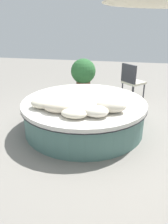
# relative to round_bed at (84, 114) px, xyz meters

# --- Properties ---
(ground_plane) EXTENTS (16.00, 16.00, 0.00)m
(ground_plane) POSITION_rel_round_bed_xyz_m (0.00, 0.00, -0.31)
(ground_plane) COLOR gray
(round_bed) EXTENTS (2.47, 2.47, 0.60)m
(round_bed) POSITION_rel_round_bed_xyz_m (0.00, 0.00, 0.00)
(round_bed) COLOR #4C726B
(round_bed) RESTS_ON ground_plane
(throw_pillow_0) EXTENTS (0.49, 0.36, 0.18)m
(throw_pillow_0) POSITION_rel_round_bed_xyz_m (0.64, 0.51, 0.38)
(throw_pillow_0) COLOR beige
(throw_pillow_0) RESTS_ON round_bed
(throw_pillow_1) EXTENTS (0.54, 0.28, 0.20)m
(throw_pillow_1) POSITION_rel_round_bed_xyz_m (0.32, 0.66, 0.39)
(throw_pillow_1) COLOR beige
(throw_pillow_1) RESTS_ON round_bed
(throw_pillow_2) EXTENTS (0.44, 0.30, 0.14)m
(throw_pillow_2) POSITION_rel_round_bed_xyz_m (-0.00, 0.81, 0.36)
(throw_pillow_2) COLOR beige
(throw_pillow_2) RESTS_ON round_bed
(throw_pillow_3) EXTENTS (0.43, 0.33, 0.18)m
(throw_pillow_3) POSITION_rel_round_bed_xyz_m (-0.34, 0.69, 0.38)
(throw_pillow_3) COLOR silver
(throw_pillow_3) RESTS_ON round_bed
(throw_pillow_4) EXTENTS (0.52, 0.35, 0.22)m
(throw_pillow_4) POSITION_rel_round_bed_xyz_m (-0.57, 0.44, 0.40)
(throw_pillow_4) COLOR beige
(throw_pillow_4) RESTS_ON round_bed
(patio_chair) EXTENTS (0.72, 0.72, 0.98)m
(patio_chair) POSITION_rel_round_bed_xyz_m (-0.92, -2.12, 0.25)
(patio_chair) COLOR #333338
(patio_chair) RESTS_ON ground_plane
(planter) EXTENTS (0.76, 0.76, 1.01)m
(planter) POSITION_rel_round_bed_xyz_m (0.53, -2.54, 0.26)
(planter) COLOR brown
(planter) RESTS_ON ground_plane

